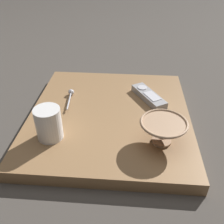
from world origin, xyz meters
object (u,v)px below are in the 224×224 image
(cereal_bowl, at_px, (163,131))
(tv_remote_near, at_px, (149,96))
(coffee_mug, at_px, (49,124))
(teaspoon, at_px, (71,94))

(cereal_bowl, bearing_deg, tv_remote_near, 97.01)
(coffee_mug, height_order, tv_remote_near, coffee_mug)
(coffee_mug, bearing_deg, tv_remote_near, 38.56)
(cereal_bowl, relative_size, tv_remote_near, 0.81)
(coffee_mug, distance_m, teaspoon, 0.24)
(cereal_bowl, height_order, teaspoon, cereal_bowl)
(coffee_mug, xyz_separation_m, teaspoon, (0.01, 0.24, -0.04))
(teaspoon, bearing_deg, coffee_mug, -92.86)
(cereal_bowl, bearing_deg, coffee_mug, -179.49)
(cereal_bowl, relative_size, coffee_mug, 1.38)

